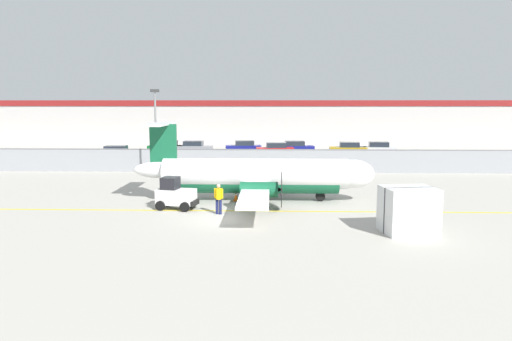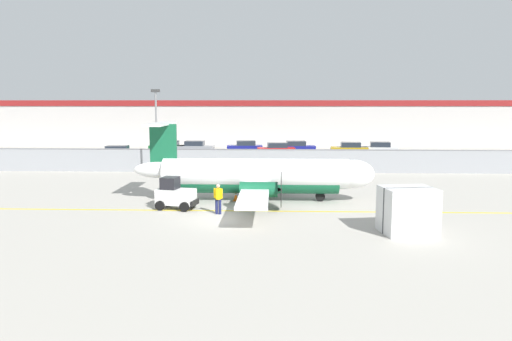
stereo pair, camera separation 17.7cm
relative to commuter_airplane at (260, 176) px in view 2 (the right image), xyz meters
name	(u,v)px [view 2 (the right image)]	position (x,y,z in m)	size (l,w,h in m)	color
ground_plane	(230,211)	(-1.64, -3.04, -1.60)	(140.00, 140.00, 0.01)	#ADA89E
perimeter_fence	(246,160)	(-1.64, 12.96, -0.49)	(98.00, 0.10, 2.10)	gray
parking_lot_strip	(252,158)	(-1.64, 24.46, -1.54)	(98.00, 17.00, 0.12)	#38383A
background_building	(258,122)	(-1.64, 42.95, 1.66)	(91.00, 8.10, 6.50)	#BCB7B2
commuter_airplane	(260,176)	(0.00, 0.00, 0.00)	(15.21, 16.01, 4.92)	white
baggage_tug	(175,195)	(-4.87, -2.64, -0.75)	(2.50, 1.76, 1.88)	silver
ground_crew_worker	(218,197)	(-2.20, -3.91, -0.65)	(0.54, 0.43, 1.70)	#191E4C
cargo_container	(408,210)	(7.28, -7.61, -0.50)	(2.70, 2.37, 2.20)	silver
traffic_cone_near_left	(190,191)	(-4.69, 1.55, -1.29)	(0.36, 0.36, 0.64)	orange
traffic_cone_near_right	(236,196)	(-1.51, -0.10, -1.29)	(0.36, 0.36, 0.64)	orange
parked_car_0	(116,153)	(-15.77, 20.57, -0.71)	(4.29, 2.20, 1.58)	navy
parked_car_1	(168,147)	(-11.80, 27.57, -0.71)	(4.31, 2.23, 1.58)	#19662D
parked_car_2	(196,148)	(-8.44, 27.37, -0.71)	(4.26, 2.13, 1.58)	gray
parked_car_3	(245,147)	(-2.64, 28.00, -0.71)	(4.37, 2.39, 1.58)	navy
parked_car_4	(276,150)	(1.09, 25.13, -0.71)	(4.34, 2.30, 1.58)	red
parked_car_5	(297,148)	(3.53, 27.78, -0.71)	(4.33, 2.30, 1.58)	navy
parked_car_6	(349,149)	(9.48, 26.14, -0.71)	(4.29, 2.19, 1.58)	#B28C19
parked_car_7	(379,149)	(12.92, 26.61, -0.71)	(4.36, 2.35, 1.58)	silver
apron_light_pole	(156,125)	(-8.92, 10.13, 2.70)	(0.70, 0.30, 7.27)	slate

